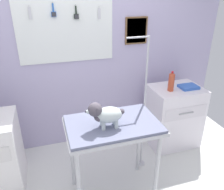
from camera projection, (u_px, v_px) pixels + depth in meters
rear_wall_panel at (82, 64)px, 3.00m from camera, size 4.00×0.11×2.30m
grooming_table at (113, 132)px, 2.23m from camera, size 0.91×0.58×0.90m
grooming_arm at (143, 112)px, 2.63m from camera, size 0.30×0.11×1.64m
dog at (105, 114)px, 2.06m from camera, size 0.36×0.18×0.26m
cabinet_right at (173, 116)px, 3.21m from camera, size 0.68×0.54×0.87m
soda_bottle at (171, 82)px, 2.89m from camera, size 0.08×0.08×0.26m
supply_tray at (189, 87)px, 3.01m from camera, size 0.24×0.18×0.04m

